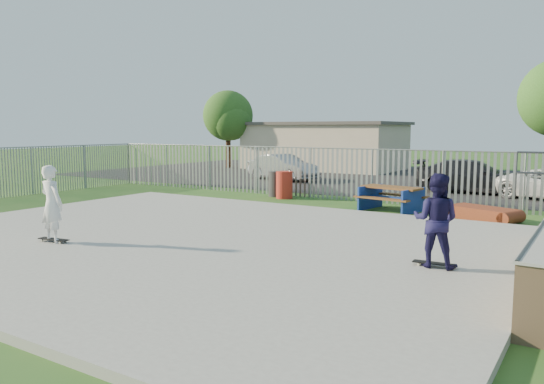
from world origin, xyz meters
The scene contains 16 objects.
ground centered at (0.00, 0.00, 0.00)m, with size 120.00×120.00×0.00m, color #23531C.
concrete_slab centered at (0.00, 0.00, 0.07)m, with size 15.00×12.00×0.15m, color gray.
fence centered at (1.00, 4.59, 1.00)m, with size 26.04×16.02×2.00m.
picnic_table centered at (2.35, 7.38, 0.42)m, with size 2.21×1.93×0.83m.
funbox centered at (5.28, 7.21, 0.19)m, with size 2.11×1.58×0.38m.
trash_bin_red centered at (-2.35, 8.22, 0.54)m, with size 0.65×0.65×1.08m, color #AE271A.
trash_bin_grey centered at (-2.97, 8.56, 0.51)m, with size 0.61×0.61×1.02m, color #2A2A2D.
parking_lot centered at (0.00, 19.00, 0.01)m, with size 40.00×18.00×0.02m, color black.
car_silver centered at (-6.24, 14.54, 0.71)m, with size 1.45×4.17×1.37m, color #A0A0A4.
car_dark centered at (3.60, 14.05, 0.72)m, with size 1.97×4.84×1.41m, color black.
building centered at (-8.00, 23.00, 1.61)m, with size 10.40×6.40×3.20m.
tree_left centered at (-14.22, 20.29, 3.64)m, with size 3.51×3.51×5.41m.
skateboard_a centered at (5.75, 0.27, 0.19)m, with size 0.81×0.24×0.08m.
skateboard_b centered at (-2.31, -2.23, 0.19)m, with size 0.82×0.31×0.08m.
skater_navy centered at (5.75, 0.27, 1.04)m, with size 0.87×0.68×1.78m, color #14123A.
skater_white centered at (-2.31, -2.23, 1.04)m, with size 0.65×0.43×1.78m, color white.
Camera 1 is at (8.40, -9.69, 2.76)m, focal length 35.00 mm.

